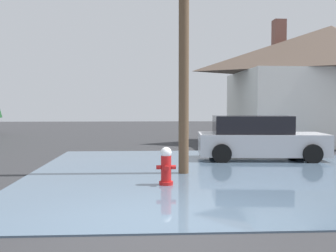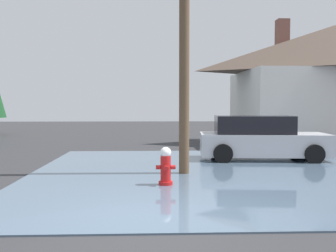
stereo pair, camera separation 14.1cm
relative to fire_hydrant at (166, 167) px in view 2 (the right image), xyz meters
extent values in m
cube|color=#2D2D30|center=(-0.30, -2.76, -0.50)|extent=(80.00, 80.00, 0.10)
cube|color=#4C6075|center=(1.49, 1.69, -0.44)|extent=(10.30, 10.36, 0.03)
cylinder|color=red|center=(0.00, 0.00, -0.40)|extent=(0.33, 0.33, 0.11)
cylinder|color=red|center=(0.00, 0.00, -0.04)|extent=(0.24, 0.24, 0.61)
sphere|color=white|center=(0.00, 0.00, 0.34)|extent=(0.26, 0.26, 0.26)
cylinder|color=red|center=(-0.18, 0.00, -0.01)|extent=(0.11, 0.10, 0.10)
cylinder|color=red|center=(0.18, 0.00, -0.01)|extent=(0.11, 0.10, 0.10)
cylinder|color=red|center=(0.00, -0.17, -0.01)|extent=(0.12, 0.11, 0.12)
cylinder|color=brown|center=(0.56, 1.56, 4.16)|extent=(0.28, 0.28, 9.23)
cube|color=silver|center=(8.72, 10.06, 1.32)|extent=(9.30, 5.91, 3.55)
pyramid|color=brown|center=(8.72, 10.06, 4.25)|extent=(10.05, 6.38, 2.31)
cube|color=brown|center=(6.40, 11.03, 4.83)|extent=(0.61, 0.61, 2.08)
cube|color=silver|center=(3.54, 4.25, 0.10)|extent=(4.46, 2.10, 0.75)
cube|color=black|center=(3.19, 4.28, 0.78)|extent=(2.72, 1.75, 0.61)
cylinder|color=black|center=(5.08, 4.99, -0.13)|extent=(0.66, 0.27, 0.64)
cylinder|color=black|center=(4.93, 3.26, -0.13)|extent=(0.66, 0.27, 0.64)
cylinder|color=black|center=(2.14, 5.24, -0.13)|extent=(0.66, 0.27, 0.64)
cylinder|color=black|center=(1.99, 3.51, -0.13)|extent=(0.66, 0.27, 0.64)
camera|label=1|loc=(-0.44, -9.10, 1.44)|focal=41.80mm
camera|label=2|loc=(-0.30, -9.11, 1.44)|focal=41.80mm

